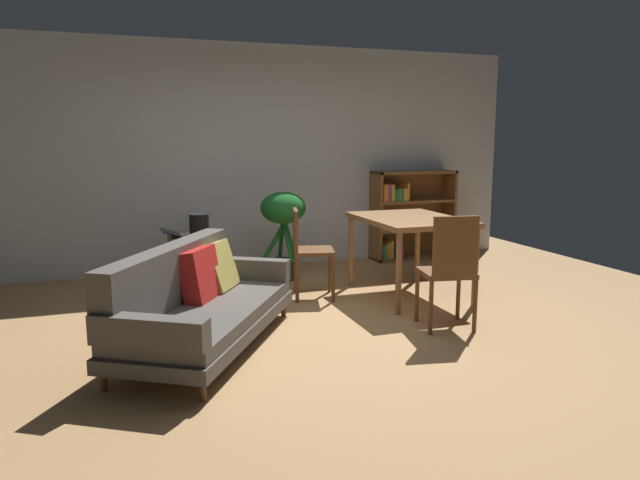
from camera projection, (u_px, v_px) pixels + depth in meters
ground_plane at (333, 330)px, 4.92m from camera, size 8.16×8.16×0.00m
back_wall_panel at (256, 158)px, 7.20m from camera, size 6.80×0.10×2.70m
fabric_couch at (198, 300)px, 4.51m from camera, size 1.69×2.06×0.77m
media_console at (193, 265)px, 6.20m from camera, size 0.41×1.19×0.54m
open_laptop at (184, 234)px, 6.32m from camera, size 0.43×0.33×0.08m
desk_speaker at (199, 228)px, 5.90m from camera, size 0.19×0.19×0.29m
potted_floor_plant at (283, 218)px, 6.55m from camera, size 0.51×0.51×1.00m
dining_table at (410, 225)px, 5.88m from camera, size 0.91×1.23×0.80m
dining_chair_near at (307, 247)px, 5.84m from camera, size 0.48×0.49×0.90m
dining_chair_far at (450, 266)px, 4.84m from camera, size 0.48×0.46×0.97m
bookshelf at (406, 216)px, 7.79m from camera, size 1.11×0.35×1.16m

